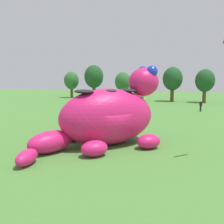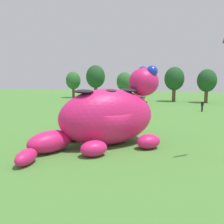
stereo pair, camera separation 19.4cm
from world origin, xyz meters
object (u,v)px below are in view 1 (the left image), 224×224
car_green (108,99)px  spectator_mid_field (201,106)px  car_red (124,100)px  car_yellow (139,101)px  giant_inflatable_creature (108,116)px

car_green → spectator_mid_field: size_ratio=2.43×
car_red → car_yellow: 3.08m
spectator_mid_field → car_yellow: bearing=150.5°
giant_inflatable_creature → spectator_mid_field: (7.40, 22.11, -1.35)m
giant_inflatable_creature → car_red: 29.32m
car_green → car_red: same height
giant_inflatable_creature → car_green: 31.25m
giant_inflatable_creature → car_yellow: giant_inflatable_creature is taller
car_green → car_yellow: size_ratio=1.00×
car_green → spectator_mid_field: (17.63, -7.39, -0.01)m
giant_inflatable_creature → car_red: size_ratio=2.66×
car_green → spectator_mid_field: car_green is taller
car_red → spectator_mid_field: 15.36m
car_yellow → giant_inflatable_creature: bearing=-83.0°
car_red → spectator_mid_field: (13.95, -6.43, -0.01)m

